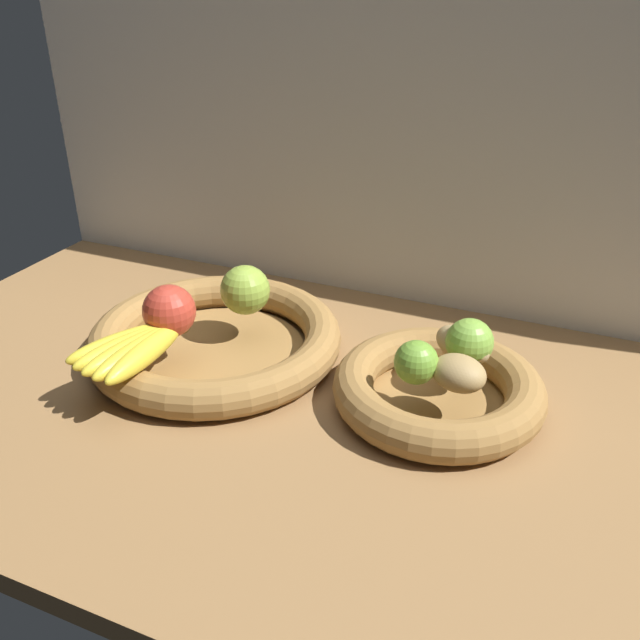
{
  "coord_description": "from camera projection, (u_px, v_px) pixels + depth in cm",
  "views": [
    {
      "loc": [
        29.66,
        -75.34,
        53.03
      ],
      "look_at": [
        -2.43,
        -0.64,
        9.43
      ],
      "focal_mm": 38.04,
      "sensor_mm": 36.0,
      "label": 1
    }
  ],
  "objects": [
    {
      "name": "ground_plane",
      "position": [
        337.0,
        388.0,
        0.97
      ],
      "size": [
        140.0,
        90.0,
        3.0
      ],
      "primitive_type": "cube",
      "color": "olive"
    },
    {
      "name": "back_wall",
      "position": [
        410.0,
        139.0,
        1.08
      ],
      "size": [
        140.0,
        3.0,
        55.0
      ],
      "color": "silver",
      "rests_on": "ground_plane"
    },
    {
      "name": "fruit_bowl_left",
      "position": [
        216.0,
        339.0,
        1.01
      ],
      "size": [
        37.71,
        37.71,
        5.43
      ],
      "color": "olive",
      "rests_on": "ground_plane"
    },
    {
      "name": "fruit_bowl_right",
      "position": [
        438.0,
        390.0,
        0.9
      ],
      "size": [
        28.01,
        28.01,
        5.43
      ],
      "color": "olive",
      "rests_on": "ground_plane"
    },
    {
      "name": "apple_green_back",
      "position": [
        245.0,
        290.0,
        1.01
      ],
      "size": [
        7.49,
        7.49,
        7.49
      ],
      "primitive_type": "sphere",
      "color": "#8CAD3D",
      "rests_on": "fruit_bowl_left"
    },
    {
      "name": "apple_red_front",
      "position": [
        169.0,
        311.0,
        0.95
      ],
      "size": [
        7.53,
        7.53,
        7.53
      ],
      "primitive_type": "sphere",
      "color": "#B73828",
      "rests_on": "fruit_bowl_left"
    },
    {
      "name": "banana_bunch_front",
      "position": [
        137.0,
        347.0,
        0.91
      ],
      "size": [
        11.11,
        18.19,
        3.27
      ],
      "color": "yellow",
      "rests_on": "fruit_bowl_left"
    },
    {
      "name": "potato_small",
      "position": [
        459.0,
        373.0,
        0.84
      ],
      "size": [
        8.54,
        7.77,
        4.4
      ],
      "primitive_type": "ellipsoid",
      "rotation": [
        0.0,
        0.0,
        2.82
      ],
      "color": "#A38451",
      "rests_on": "fruit_bowl_right"
    },
    {
      "name": "potato_back",
      "position": [
        463.0,
        345.0,
        0.9
      ],
      "size": [
        9.64,
        8.19,
        4.61
      ],
      "primitive_type": "ellipsoid",
      "rotation": [
        0.0,
        0.0,
        2.65
      ],
      "color": "tan",
      "rests_on": "fruit_bowl_right"
    },
    {
      "name": "lime_near",
      "position": [
        416.0,
        362.0,
        0.85
      ],
      "size": [
        5.66,
        5.66,
        5.66
      ],
      "primitive_type": "sphere",
      "color": "#6B9E33",
      "rests_on": "fruit_bowl_right"
    },
    {
      "name": "lime_far",
      "position": [
        469.0,
        342.0,
        0.89
      ],
      "size": [
        6.33,
        6.33,
        6.33
      ],
      "primitive_type": "sphere",
      "color": "#7AAD3D",
      "rests_on": "fruit_bowl_right"
    }
  ]
}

